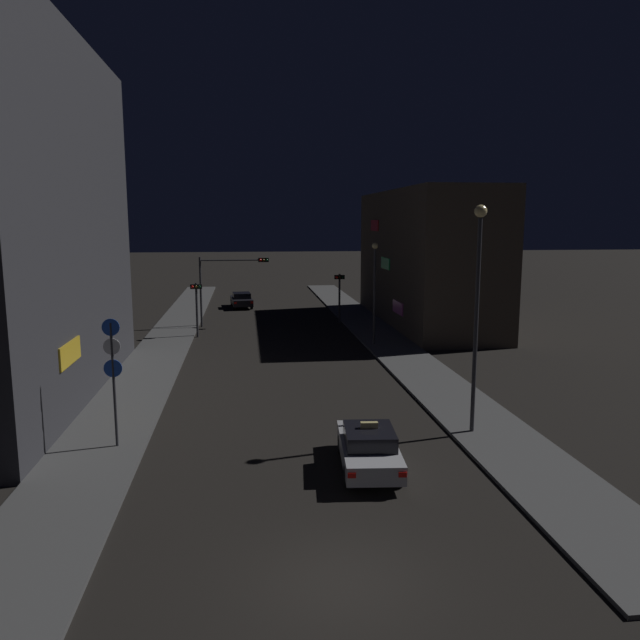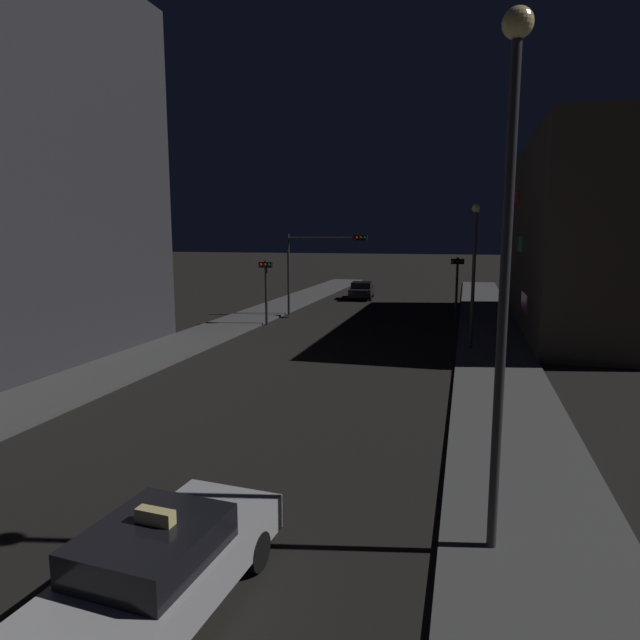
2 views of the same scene
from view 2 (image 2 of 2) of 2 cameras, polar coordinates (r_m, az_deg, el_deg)
The scene contains 10 objects.
sidewalk_left at distance 33.72m, azimuth -8.59°, elevation -0.29°, with size 3.34×65.01×0.12m, color #4C4C4C.
sidewalk_right at distance 31.03m, azimuth 17.12°, elevation -1.38°, with size 3.34×65.01×0.12m, color #4C4C4C.
building_facade_right at distance 35.32m, azimuth 25.13°, elevation 7.75°, with size 6.37×21.17×10.39m.
taxi at distance 8.83m, azimuth -16.13°, elevation -23.19°, with size 2.16×4.58×1.62m.
far_car at distance 46.22m, azimuth 4.31°, elevation 3.08°, with size 2.20×4.59×1.42m.
traffic_light_overhead at distance 36.08m, azimuth -0.16°, elevation 6.57°, with size 5.30×0.41×5.36m.
traffic_light_left_kerb at distance 32.70m, azimuth -5.59°, elevation 4.20°, with size 0.80×0.42×3.83m.
traffic_light_right_kerb at distance 35.46m, azimuth 13.92°, elevation 4.45°, with size 0.80×0.41×3.93m.
street_lamp_near_block at distance 9.19m, azimuth 18.74°, elevation 9.59°, with size 0.47×0.47×8.55m.
street_lamp_far_block at distance 26.18m, azimuth 15.57°, elevation 5.91°, with size 0.40×0.40×6.58m.
Camera 2 is at (5.94, -0.04, 5.37)m, focal length 31.11 mm.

